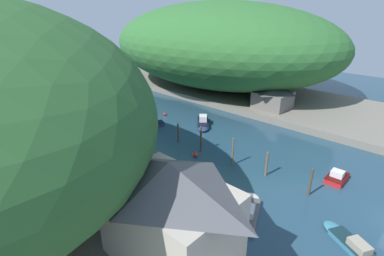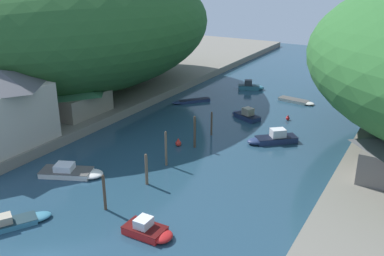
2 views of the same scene
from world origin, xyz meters
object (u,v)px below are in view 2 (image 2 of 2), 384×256
(waterfront_building, at_px, (4,107))
(boat_navy_launch, at_px, (11,223))
(boat_red_skiff, at_px, (298,101))
(boat_small_dinghy, at_px, (190,101))
(boathouse_shed, at_px, (77,97))
(boat_moored_right, at_px, (72,172))
(channel_buoy_near, at_px, (178,143))
(boat_near_quay, at_px, (149,231))
(boat_far_upstream, at_px, (245,115))
(boat_white_cruiser, at_px, (251,87))
(boat_mid_channel, at_px, (351,93))
(person_on_quay, at_px, (48,127))
(boat_yellow_tender, at_px, (272,139))
(channel_buoy_far, at_px, (288,118))

(waterfront_building, distance_m, boat_navy_launch, 15.66)
(boat_red_skiff, xyz_separation_m, boat_navy_launch, (-9.71, -42.94, 0.14))
(waterfront_building, distance_m, boat_small_dinghy, 27.13)
(boathouse_shed, relative_size, boat_moored_right, 1.25)
(waterfront_building, bearing_deg, channel_buoy_near, 36.47)
(boat_near_quay, bearing_deg, boat_moored_right, -110.34)
(boat_far_upstream, bearing_deg, boat_navy_launch, -164.58)
(waterfront_building, height_order, boat_moored_right, waterfront_building)
(boathouse_shed, bearing_deg, boat_small_dinghy, 59.57)
(boat_small_dinghy, bearing_deg, boat_near_quay, 155.04)
(boat_white_cruiser, relative_size, channel_buoy_near, 4.55)
(boat_white_cruiser, xyz_separation_m, channel_buoy_near, (1.96, -26.06, -0.12))
(boat_small_dinghy, bearing_deg, boat_red_skiff, -109.60)
(boathouse_shed, relative_size, boat_red_skiff, 1.42)
(boat_moored_right, distance_m, boat_mid_channel, 45.72)
(boat_far_upstream, relative_size, person_on_quay, 2.80)
(boat_yellow_tender, xyz_separation_m, boat_small_dinghy, (-15.86, 8.64, -0.27))
(boat_far_upstream, xyz_separation_m, boat_mid_channel, (10.10, 18.30, -0.06))
(channel_buoy_far, bearing_deg, boat_yellow_tender, -84.47)
(waterfront_building, bearing_deg, boat_white_cruiser, 71.12)
(boat_small_dinghy, relative_size, boat_white_cruiser, 1.18)
(boat_far_upstream, relative_size, boat_near_quay, 1.21)
(boat_near_quay, relative_size, boat_white_cruiser, 0.89)
(boathouse_shed, relative_size, channel_buoy_near, 8.32)
(boat_yellow_tender, relative_size, boat_red_skiff, 0.97)
(boat_yellow_tender, distance_m, boat_navy_launch, 28.74)
(boathouse_shed, height_order, person_on_quay, boathouse_shed)
(boat_white_cruiser, bearing_deg, boat_yellow_tender, 5.12)
(waterfront_building, bearing_deg, boat_near_quay, -12.79)
(waterfront_building, height_order, boat_mid_channel, waterfront_building)
(boat_moored_right, xyz_separation_m, boat_mid_channel, (18.01, 42.03, 0.04))
(boat_yellow_tender, bearing_deg, boat_red_skiff, -34.33)
(boathouse_shed, height_order, channel_buoy_near, boathouse_shed)
(waterfront_building, distance_m, channel_buoy_far, 34.22)
(boat_white_cruiser, distance_m, channel_buoy_near, 26.14)
(boat_far_upstream, relative_size, boat_red_skiff, 0.83)
(boat_white_cruiser, xyz_separation_m, boat_mid_channel, (14.86, 4.69, -0.09))
(boat_white_cruiser, height_order, boat_navy_launch, boat_white_cruiser)
(boathouse_shed, xyz_separation_m, boat_far_upstream, (18.29, 11.94, -2.90))
(waterfront_building, distance_m, boat_white_cruiser, 39.21)
(boat_far_upstream, height_order, boat_mid_channel, boat_far_upstream)
(boathouse_shed, bearing_deg, boat_red_skiff, 45.17)
(boat_near_quay, relative_size, channel_buoy_near, 4.04)
(boat_yellow_tender, relative_size, boat_mid_channel, 1.32)
(boat_moored_right, bearing_deg, boat_navy_launch, -10.03)
(waterfront_building, relative_size, boat_far_upstream, 2.04)
(boat_far_upstream, relative_size, channel_buoy_near, 4.87)
(boat_near_quay, xyz_separation_m, boat_red_skiff, (-0.29, 38.55, -0.22))
(boathouse_shed, relative_size, boat_small_dinghy, 1.55)
(channel_buoy_near, bearing_deg, boat_small_dinghy, 115.55)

